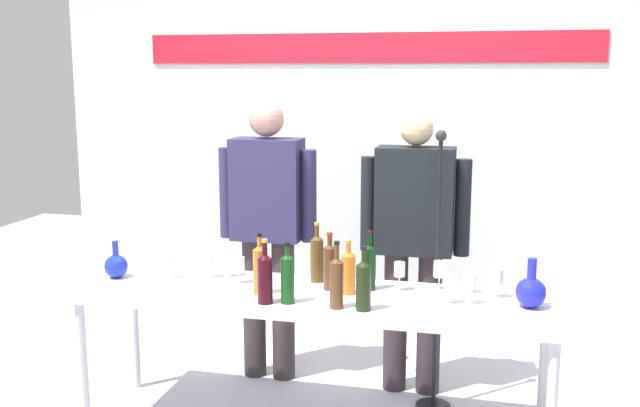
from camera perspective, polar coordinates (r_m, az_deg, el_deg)
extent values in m
cube|color=silver|center=(5.06, 3.53, 5.88)|extent=(4.40, 0.10, 3.00)
cube|color=red|center=(5.00, 3.48, 12.05)|extent=(3.08, 0.01, 0.20)
cube|color=white|center=(3.79, -0.54, -7.35)|extent=(2.47, 0.67, 0.04)
cylinder|color=silver|center=(4.11, -18.03, -12.05)|extent=(0.05, 0.05, 0.72)
cylinder|color=silver|center=(4.57, -14.29, -9.57)|extent=(0.05, 0.05, 0.72)
cylinder|color=silver|center=(4.09, 17.08, -12.11)|extent=(0.05, 0.05, 0.72)
sphere|color=#1B2D9C|center=(4.20, -15.64, -4.75)|extent=(0.13, 0.13, 0.13)
cylinder|color=#1B2D9C|center=(4.18, -15.70, -3.43)|extent=(0.03, 0.03, 0.09)
sphere|color=#1D23BD|center=(3.69, 16.15, -6.71)|extent=(0.15, 0.15, 0.15)
cylinder|color=#1D23BD|center=(3.66, 16.24, -4.95)|extent=(0.04, 0.04, 0.11)
cylinder|color=#332A29|center=(4.61, -5.15, -8.06)|extent=(0.14, 0.14, 0.88)
cylinder|color=#332A29|center=(4.55, -2.88, -8.26)|extent=(0.14, 0.14, 0.88)
cube|color=#2E2950|center=(4.40, -4.14, 1.12)|extent=(0.42, 0.22, 0.61)
cylinder|color=#2E2950|center=(4.49, -7.30, 0.85)|extent=(0.09, 0.09, 0.55)
cylinder|color=#2E2950|center=(4.33, -0.86, 0.59)|extent=(0.09, 0.09, 0.55)
sphere|color=tan|center=(4.35, -4.22, 6.61)|extent=(0.21, 0.21, 0.21)
cylinder|color=#372A2F|center=(4.42, 5.91, -9.10)|extent=(0.14, 0.14, 0.85)
cylinder|color=#372A2F|center=(4.40, 8.51, -9.25)|extent=(0.14, 0.14, 0.85)
cube|color=black|center=(4.22, 7.43, 0.23)|extent=(0.44, 0.22, 0.62)
cylinder|color=black|center=(4.26, 3.79, -0.03)|extent=(0.09, 0.09, 0.55)
cylinder|color=black|center=(4.21, 11.10, -0.34)|extent=(0.09, 0.09, 0.55)
sphere|color=#D2B684|center=(4.17, 7.56, 5.81)|extent=(0.19, 0.19, 0.19)
cylinder|color=orange|center=(3.75, 2.22, -5.58)|extent=(0.07, 0.07, 0.20)
cone|color=orange|center=(3.73, 2.23, -3.91)|extent=(0.07, 0.07, 0.03)
cylinder|color=orange|center=(3.72, 2.24, -3.60)|extent=(0.03, 0.03, 0.07)
cylinder|color=gold|center=(3.71, 2.24, -2.99)|extent=(0.03, 0.03, 0.02)
cylinder|color=#113F14|center=(3.60, -2.56, -6.05)|extent=(0.07, 0.07, 0.23)
cone|color=#113F14|center=(3.57, -2.57, -4.11)|extent=(0.07, 0.07, 0.03)
cylinder|color=#113F14|center=(3.57, -2.58, -3.81)|extent=(0.02, 0.02, 0.06)
cylinder|color=black|center=(3.56, -2.58, -3.20)|extent=(0.03, 0.03, 0.02)
cylinder|color=black|center=(3.83, 3.88, -5.12)|extent=(0.07, 0.07, 0.22)
cone|color=black|center=(3.80, 3.90, -3.33)|extent=(0.07, 0.07, 0.03)
cylinder|color=black|center=(3.79, 3.91, -2.94)|extent=(0.03, 0.03, 0.08)
cylinder|color=black|center=(3.78, 3.91, -2.27)|extent=(0.03, 0.03, 0.02)
cylinder|color=black|center=(3.50, 3.41, -6.61)|extent=(0.07, 0.07, 0.22)
cone|color=black|center=(3.47, 3.43, -4.67)|extent=(0.07, 0.07, 0.03)
cylinder|color=black|center=(3.46, 3.43, -4.25)|extent=(0.02, 0.02, 0.08)
cylinder|color=black|center=(3.45, 3.44, -3.49)|extent=(0.03, 0.03, 0.02)
cylinder|color=#53341B|center=(3.53, 1.30, -6.40)|extent=(0.07, 0.07, 0.23)
cone|color=#53341B|center=(3.49, 1.31, -4.42)|extent=(0.07, 0.07, 0.03)
cylinder|color=#53341B|center=(3.49, 1.31, -3.91)|extent=(0.02, 0.02, 0.09)
cylinder|color=black|center=(3.47, 1.32, -3.09)|extent=(0.03, 0.03, 0.02)
cylinder|color=#513714|center=(3.96, -0.24, -4.49)|extent=(0.07, 0.07, 0.23)
cone|color=#513714|center=(3.93, -0.24, -2.66)|extent=(0.07, 0.07, 0.03)
cylinder|color=#513714|center=(3.92, -0.24, -2.27)|extent=(0.02, 0.02, 0.08)
cylinder|color=gold|center=(3.91, -0.24, -1.60)|extent=(0.03, 0.03, 0.02)
cylinder|color=#53301A|center=(3.82, 0.76, -5.12)|extent=(0.06, 0.06, 0.22)
cone|color=#53301A|center=(3.79, 0.76, -3.32)|extent=(0.06, 0.06, 0.03)
cylinder|color=#53301A|center=(3.79, 0.76, -3.01)|extent=(0.03, 0.03, 0.06)
cylinder|color=red|center=(3.78, 0.77, -2.42)|extent=(0.03, 0.03, 0.02)
cylinder|color=#340812|center=(3.61, -4.31, -6.07)|extent=(0.07, 0.07, 0.23)
cone|color=#340812|center=(3.57, -4.34, -4.13)|extent=(0.07, 0.07, 0.03)
cylinder|color=#340812|center=(3.57, -4.34, -3.69)|extent=(0.03, 0.03, 0.08)
cylinder|color=gold|center=(3.56, -4.36, -2.92)|extent=(0.03, 0.03, 0.02)
cylinder|color=#C96520|center=(3.76, -4.72, -5.35)|extent=(0.07, 0.07, 0.23)
cone|color=#C96520|center=(3.72, -4.75, -3.44)|extent=(0.07, 0.07, 0.03)
cylinder|color=#C96520|center=(3.72, -4.76, -3.11)|extent=(0.02, 0.02, 0.07)
cylinder|color=black|center=(3.71, -4.77, -2.47)|extent=(0.03, 0.03, 0.02)
cylinder|color=white|center=(4.14, -11.76, -5.70)|extent=(0.06, 0.06, 0.00)
cylinder|color=white|center=(4.13, -11.77, -5.29)|extent=(0.01, 0.01, 0.06)
cylinder|color=white|center=(4.12, -11.81, -4.31)|extent=(0.06, 0.06, 0.09)
cylinder|color=white|center=(4.12, -7.00, -5.64)|extent=(0.06, 0.06, 0.00)
cylinder|color=white|center=(4.11, -7.01, -5.22)|extent=(0.01, 0.01, 0.06)
cylinder|color=white|center=(4.10, -7.03, -4.32)|extent=(0.06, 0.06, 0.07)
cylinder|color=white|center=(3.99, -6.32, -6.16)|extent=(0.05, 0.05, 0.00)
cylinder|color=white|center=(3.98, -6.33, -5.75)|extent=(0.01, 0.01, 0.06)
cylinder|color=white|center=(3.96, -6.35, -4.77)|extent=(0.06, 0.06, 0.08)
cylinder|color=white|center=(4.11, -8.77, -5.74)|extent=(0.06, 0.06, 0.00)
cylinder|color=white|center=(4.10, -8.78, -5.30)|extent=(0.01, 0.01, 0.06)
cylinder|color=white|center=(4.08, -8.81, -4.40)|extent=(0.06, 0.06, 0.07)
cylinder|color=white|center=(3.85, 6.20, -6.77)|extent=(0.06, 0.06, 0.00)
cylinder|color=white|center=(3.84, 6.21, -6.22)|extent=(0.01, 0.01, 0.07)
cylinder|color=white|center=(3.82, 6.24, -5.13)|extent=(0.06, 0.06, 0.08)
cylinder|color=white|center=(3.86, 11.54, -6.86)|extent=(0.06, 0.06, 0.00)
cylinder|color=white|center=(3.86, 11.56, -6.39)|extent=(0.01, 0.01, 0.06)
cylinder|color=white|center=(3.84, 11.60, -5.47)|extent=(0.06, 0.06, 0.07)
cylinder|color=white|center=(3.82, 13.55, -7.15)|extent=(0.06, 0.06, 0.00)
cylinder|color=white|center=(3.81, 13.58, -6.57)|extent=(0.01, 0.01, 0.08)
cylinder|color=white|center=(3.79, 13.63, -5.48)|extent=(0.07, 0.07, 0.07)
cylinder|color=white|center=(3.68, 10.09, -7.68)|extent=(0.06, 0.06, 0.00)
cylinder|color=white|center=(3.67, 10.11, -7.10)|extent=(0.01, 0.01, 0.07)
cylinder|color=white|center=(3.65, 10.15, -6.02)|extent=(0.06, 0.06, 0.07)
cylinder|color=white|center=(3.91, 9.26, -6.60)|extent=(0.06, 0.06, 0.00)
cylinder|color=white|center=(3.90, 9.28, -6.13)|extent=(0.01, 0.01, 0.06)
cylinder|color=white|center=(3.88, 9.31, -5.08)|extent=(0.06, 0.06, 0.08)
cylinder|color=white|center=(3.69, 11.59, -7.67)|extent=(0.06, 0.06, 0.00)
cylinder|color=white|center=(3.68, 11.61, -7.11)|extent=(0.01, 0.01, 0.07)
cylinder|color=white|center=(3.66, 11.65, -6.00)|extent=(0.06, 0.06, 0.08)
cylinder|color=black|center=(4.35, 8.83, -15.41)|extent=(0.20, 0.20, 0.02)
cylinder|color=black|center=(4.08, 9.12, -5.87)|extent=(0.02, 0.02, 1.52)
sphere|color=#232328|center=(3.94, 9.45, 5.25)|extent=(0.06, 0.06, 0.06)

